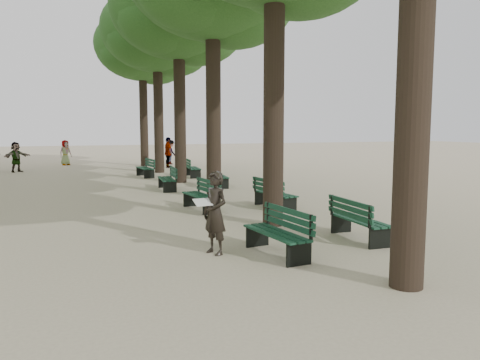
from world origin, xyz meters
name	(u,v)px	position (x,y,z in m)	size (l,w,h in m)	color
ground	(267,262)	(0.00, 0.00, 0.00)	(120.00, 120.00, 0.00)	#BEB090
tree_central_3	(178,9)	(1.50, 13.00, 7.65)	(6.00, 6.00, 9.95)	#33261C
tree_central_4	(157,31)	(1.50, 18.00, 7.65)	(6.00, 6.00, 9.95)	#33261C
tree_central_5	(142,46)	(1.50, 23.00, 7.65)	(6.00, 6.00, 9.95)	#33261C
bench_left_0	(276,242)	(0.37, 0.37, 0.27)	(0.75, 1.85, 0.92)	black
bench_left_1	(201,201)	(0.37, 5.75, 0.27)	(0.78, 1.85, 0.92)	black
bench_left_2	(167,183)	(0.37, 10.62, 0.27)	(0.70, 1.84, 0.92)	black
bench_left_3	(145,172)	(0.37, 15.95, 0.27)	(0.72, 1.84, 0.92)	black
bench_right_0	(359,228)	(2.63, 0.87, 0.27)	(0.65, 1.82, 0.92)	black
bench_right_1	(275,199)	(2.63, 5.30, 0.27)	(0.80, 1.86, 0.92)	black
bench_right_2	(219,180)	(2.63, 10.93, 0.27)	(0.77, 1.85, 0.92)	black
bench_right_3	(193,172)	(2.63, 15.08, 0.27)	(0.75, 1.85, 0.92)	black
man_with_map	(215,213)	(-0.72, 0.90, 0.82)	(0.72, 0.73, 1.64)	black
pedestrian_b	(171,152)	(3.34, 23.49, 0.82)	(1.06, 0.33, 1.64)	#262628
pedestrian_d	(65,153)	(-3.33, 25.26, 0.83)	(0.81, 0.33, 1.66)	#262628
pedestrian_e	(16,157)	(-5.95, 21.11, 0.85)	(1.57, 0.34, 1.69)	#262628
pedestrian_c	(168,153)	(2.60, 20.81, 0.95)	(1.11, 0.38, 1.89)	#262628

